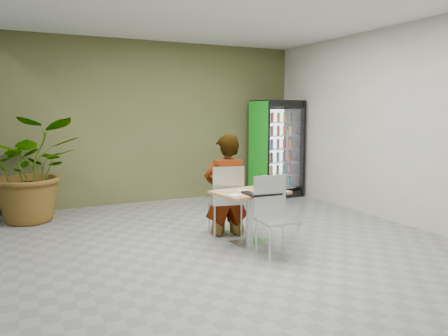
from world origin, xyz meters
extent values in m
plane|color=gray|center=(0.00, 0.00, 0.00)|extent=(7.00, 7.00, 0.00)
cube|color=#AF8A4B|center=(0.22, 0.07, 0.73)|extent=(1.02, 0.77, 0.04)
cylinder|color=silver|center=(0.22, 0.07, 0.36)|extent=(0.09, 0.09, 0.71)
cube|color=silver|center=(0.22, 0.07, 0.02)|extent=(0.52, 0.43, 0.04)
cube|color=silver|center=(0.15, 0.71, 0.49)|extent=(0.55, 0.55, 0.03)
cube|color=silver|center=(0.10, 0.49, 0.77)|extent=(0.46, 0.13, 0.55)
cylinder|color=silver|center=(0.38, 0.86, 0.25)|extent=(0.03, 0.03, 0.49)
cylinder|color=silver|center=(0.00, 0.94, 0.25)|extent=(0.03, 0.03, 0.49)
cylinder|color=silver|center=(0.30, 0.47, 0.25)|extent=(0.03, 0.03, 0.49)
cylinder|color=silver|center=(-0.09, 0.55, 0.25)|extent=(0.03, 0.03, 0.49)
cube|color=silver|center=(0.26, -0.55, 0.48)|extent=(0.48, 0.48, 0.03)
cube|color=silver|center=(0.28, -0.34, 0.75)|extent=(0.45, 0.07, 0.53)
cylinder|color=silver|center=(0.05, -0.73, 0.24)|extent=(0.03, 0.03, 0.48)
cylinder|color=silver|center=(0.44, -0.76, 0.24)|extent=(0.03, 0.03, 0.48)
cylinder|color=silver|center=(0.09, -0.35, 0.24)|extent=(0.03, 0.03, 0.48)
cylinder|color=silver|center=(0.47, -0.38, 0.24)|extent=(0.03, 0.03, 0.48)
imported|color=black|center=(0.15, 0.66, 0.60)|extent=(0.74, 0.56, 1.80)
cylinder|color=silver|center=(0.15, 0.09, 0.76)|extent=(0.20, 0.20, 0.01)
cylinder|color=silver|center=(0.50, 0.11, 0.84)|extent=(0.10, 0.10, 0.17)
cylinder|color=red|center=(0.50, 0.11, 0.83)|extent=(0.10, 0.10, 0.10)
cylinder|color=silver|center=(0.50, 0.11, 0.93)|extent=(0.10, 0.10, 0.01)
cube|color=silver|center=(-0.13, -0.17, 0.76)|extent=(0.18, 0.18, 0.02)
cube|color=black|center=(0.28, -0.19, 0.76)|extent=(0.50, 0.37, 0.03)
cube|color=black|center=(2.44, 2.90, 1.02)|extent=(0.97, 0.78, 2.05)
cube|color=green|center=(1.97, 2.90, 1.02)|extent=(0.06, 0.70, 2.01)
cube|color=silver|center=(2.44, 2.56, 1.04)|extent=(0.74, 0.06, 1.64)
imported|color=#296227|center=(-2.40, 2.78, 0.87)|extent=(1.64, 1.44, 1.74)
camera|label=1|loc=(-2.61, -5.03, 1.82)|focal=35.00mm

